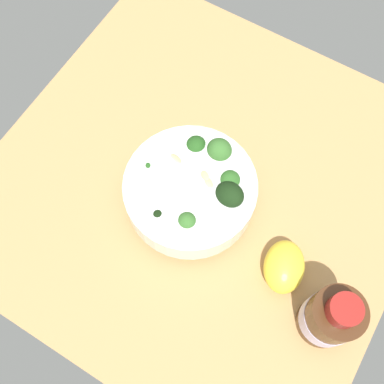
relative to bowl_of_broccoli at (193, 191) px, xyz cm
name	(u,v)px	position (x,y,z in cm)	size (l,w,h in cm)	color
ground_plane	(202,189)	(-3.24, -0.40, -6.48)	(61.06, 61.06, 4.93)	tan
bowl_of_broccoli	(193,191)	(0.00, 0.00, 0.00)	(18.42, 18.42, 8.96)	white
lemon_wedge	(284,267)	(2.53, 15.76, -1.79)	(7.40, 5.50, 4.46)	yellow
bottle_tall	(330,317)	(6.13, 23.46, 0.95)	(6.77, 6.77, 12.13)	#472814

